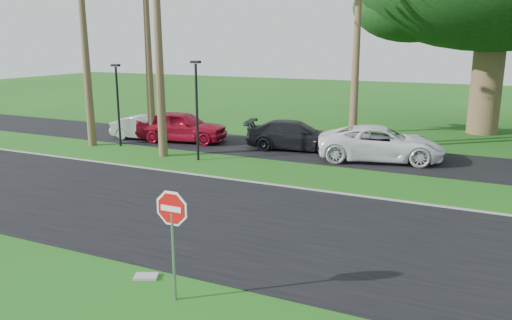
{
  "coord_description": "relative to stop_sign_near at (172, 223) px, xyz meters",
  "views": [
    {
      "loc": [
        6.31,
        -11.2,
        5.5
      ],
      "look_at": [
        -0.29,
        2.83,
        1.8
      ],
      "focal_mm": 35.0,
      "sensor_mm": 36.0,
      "label": 1
    }
  ],
  "objects": [
    {
      "name": "stop_sign_near",
      "position": [
        0.0,
        0.0,
        0.0
      ],
      "size": [
        1.05,
        0.07,
        2.62
      ],
      "color": "gray",
      "rests_on": "ground"
    },
    {
      "name": "utility_slab",
      "position": [
        -1.22,
        0.57,
        -1.74
      ],
      "size": [
        0.65,
        0.55,
        0.06
      ],
      "primitive_type": "cube",
      "rotation": [
        0.0,
        0.0,
        0.44
      ],
      "color": "#9B9C95",
      "rests_on": "ground"
    },
    {
      "name": "car_dark",
      "position": [
        -3.18,
        15.64,
        -1.03
      ],
      "size": [
        5.4,
        3.01,
        1.48
      ],
      "primitive_type": "imported",
      "rotation": [
        0.0,
        0.0,
        1.76
      ],
      "color": "black",
      "rests_on": "ground"
    },
    {
      "name": "curb",
      "position": [
        -0.5,
        9.05,
        -1.74
      ],
      "size": [
        120.0,
        0.12,
        0.06
      ],
      "primitive_type": "cube",
      "color": "gray",
      "rests_on": "ground"
    },
    {
      "name": "road",
      "position": [
        -0.5,
        5.0,
        -1.76
      ],
      "size": [
        120.0,
        8.0,
        0.02
      ],
      "primitive_type": "cube",
      "color": "black",
      "rests_on": "ground"
    },
    {
      "name": "ground",
      "position": [
        -0.5,
        3.0,
        -1.77
      ],
      "size": [
        120.0,
        120.0,
        0.0
      ],
      "primitive_type": "plane",
      "color": "#1F5415",
      "rests_on": "ground"
    },
    {
      "name": "car_minivan",
      "position": [
        1.35,
        15.05,
        -0.97
      ],
      "size": [
        6.27,
        3.96,
        1.61
      ],
      "primitive_type": "imported",
      "rotation": [
        0.0,
        0.0,
        1.81
      ],
      "color": "white",
      "rests_on": "ground"
    },
    {
      "name": "streetlight_right",
      "position": [
        -6.5,
        11.5,
        0.88
      ],
      "size": [
        0.45,
        0.25,
        4.64
      ],
      "color": "black",
      "rests_on": "ground"
    },
    {
      "name": "streetlight_left",
      "position": [
        -12.0,
        12.5,
        0.72
      ],
      "size": [
        0.45,
        0.25,
        4.34
      ],
      "color": "black",
      "rests_on": "ground"
    },
    {
      "name": "car_silver",
      "position": [
        -11.83,
        14.52,
        -1.11
      ],
      "size": [
        4.13,
        1.75,
        1.33
      ],
      "primitive_type": "imported",
      "rotation": [
        0.0,
        0.0,
        1.66
      ],
      "color": "#B8BCC0",
      "rests_on": "ground"
    },
    {
      "name": "parking_strip",
      "position": [
        -0.5,
        15.5,
        -1.76
      ],
      "size": [
        120.0,
        5.0,
        0.02
      ],
      "primitive_type": "cube",
      "color": "black",
      "rests_on": "ground"
    },
    {
      "name": "car_red",
      "position": [
        -9.63,
        14.91,
        -0.91
      ],
      "size": [
        5.35,
        2.98,
        1.72
      ],
      "primitive_type": "imported",
      "rotation": [
        0.0,
        0.0,
        1.77
      ],
      "color": "#A10D25",
      "rests_on": "ground"
    }
  ]
}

